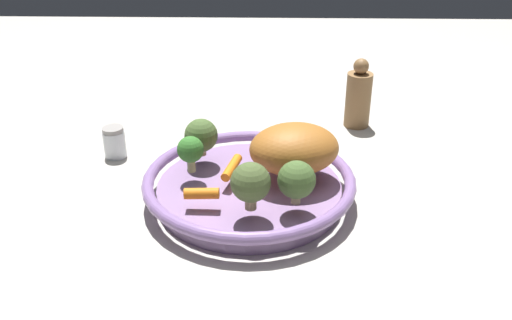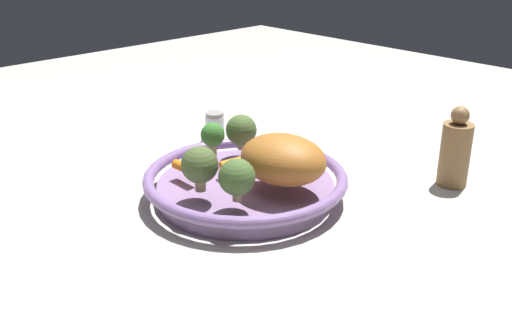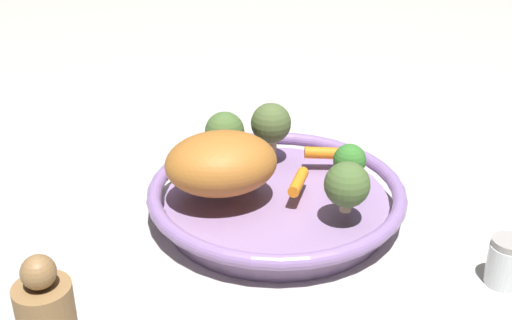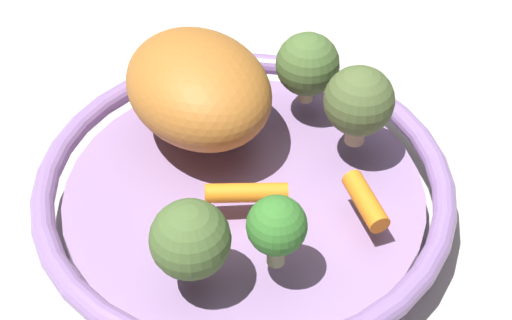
{
  "view_description": "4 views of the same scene",
  "coord_description": "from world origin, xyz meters",
  "px_view_note": "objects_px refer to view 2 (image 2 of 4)",
  "views": [
    {
      "loc": [
        0.79,
        0.03,
        0.49
      ],
      "look_at": [
        -0.01,
        0.01,
        0.07
      ],
      "focal_mm": 39.23,
      "sensor_mm": 36.0,
      "label": 1
    },
    {
      "loc": [
        0.62,
        0.68,
        0.45
      ],
      "look_at": [
        -0.0,
        0.02,
        0.08
      ],
      "focal_mm": 41.49,
      "sensor_mm": 36.0,
      "label": 2
    },
    {
      "loc": [
        -0.77,
        0.03,
        0.48
      ],
      "look_at": [
        -0.0,
        0.03,
        0.09
      ],
      "focal_mm": 46.5,
      "sensor_mm": 36.0,
      "label": 3
    },
    {
      "loc": [
        -0.14,
        -0.41,
        0.48
      ],
      "look_at": [
        0.0,
        -0.03,
        0.09
      ],
      "focal_mm": 52.32,
      "sensor_mm": 36.0,
      "label": 4
    }
  ],
  "objects_px": {
    "broccoli_floret_mid": "(200,165)",
    "broccoli_floret_small": "(237,177)",
    "broccoli_floret_edge": "(241,130)",
    "roast_chicken_piece": "(283,159)",
    "salt_shaker": "(215,126)",
    "broccoli_floret_large": "(213,135)",
    "baby_carrot_back": "(237,161)",
    "pepper_mill": "(455,151)",
    "baby_carrot_near_rim": "(185,168)",
    "serving_bowl": "(246,184)"
  },
  "relations": [
    {
      "from": "baby_carrot_near_rim",
      "to": "broccoli_floret_edge",
      "type": "height_order",
      "value": "broccoli_floret_edge"
    },
    {
      "from": "baby_carrot_back",
      "to": "broccoli_floret_edge",
      "type": "height_order",
      "value": "broccoli_floret_edge"
    },
    {
      "from": "serving_bowl",
      "to": "roast_chicken_piece",
      "type": "bearing_deg",
      "value": 102.12
    },
    {
      "from": "salt_shaker",
      "to": "broccoli_floret_small",
      "type": "bearing_deg",
      "value": 54.8
    },
    {
      "from": "baby_carrot_near_rim",
      "to": "serving_bowl",
      "type": "bearing_deg",
      "value": 137.97
    },
    {
      "from": "broccoli_floret_large",
      "to": "broccoli_floret_small",
      "type": "height_order",
      "value": "broccoli_floret_small"
    },
    {
      "from": "broccoli_floret_mid",
      "to": "pepper_mill",
      "type": "bearing_deg",
      "value": 152.55
    },
    {
      "from": "serving_bowl",
      "to": "baby_carrot_near_rim",
      "type": "xyz_separation_m",
      "value": [
        0.08,
        -0.07,
        0.03
      ]
    },
    {
      "from": "broccoli_floret_edge",
      "to": "baby_carrot_near_rim",
      "type": "bearing_deg",
      "value": 6.18
    },
    {
      "from": "roast_chicken_piece",
      "to": "baby_carrot_back",
      "type": "distance_m",
      "value": 0.11
    },
    {
      "from": "broccoli_floret_large",
      "to": "broccoli_floret_small",
      "type": "distance_m",
      "value": 0.19
    },
    {
      "from": "roast_chicken_piece",
      "to": "broccoli_floret_small",
      "type": "height_order",
      "value": "roast_chicken_piece"
    },
    {
      "from": "broccoli_floret_small",
      "to": "salt_shaker",
      "type": "bearing_deg",
      "value": -125.2
    },
    {
      "from": "broccoli_floret_large",
      "to": "broccoli_floret_edge",
      "type": "xyz_separation_m",
      "value": [
        -0.06,
        0.01,
        -0.0
      ]
    },
    {
      "from": "broccoli_floret_edge",
      "to": "salt_shaker",
      "type": "bearing_deg",
      "value": -115.23
    },
    {
      "from": "baby_carrot_near_rim",
      "to": "pepper_mill",
      "type": "bearing_deg",
      "value": 143.14
    },
    {
      "from": "pepper_mill",
      "to": "salt_shaker",
      "type": "bearing_deg",
      "value": -71.99
    },
    {
      "from": "salt_shaker",
      "to": "pepper_mill",
      "type": "distance_m",
      "value": 0.5
    },
    {
      "from": "serving_bowl",
      "to": "baby_carrot_near_rim",
      "type": "bearing_deg",
      "value": -42.03
    },
    {
      "from": "baby_carrot_back",
      "to": "broccoli_floret_small",
      "type": "xyz_separation_m",
      "value": [
        0.09,
        0.1,
        0.03
      ]
    },
    {
      "from": "broccoli_floret_edge",
      "to": "pepper_mill",
      "type": "relative_size",
      "value": 0.45
    },
    {
      "from": "salt_shaker",
      "to": "serving_bowl",
      "type": "bearing_deg",
      "value": 59.98
    },
    {
      "from": "broccoli_floret_large",
      "to": "salt_shaker",
      "type": "relative_size",
      "value": 1.02
    },
    {
      "from": "broccoli_floret_small",
      "to": "broccoli_floret_edge",
      "type": "bearing_deg",
      "value": -134.09
    },
    {
      "from": "serving_bowl",
      "to": "broccoli_floret_small",
      "type": "distance_m",
      "value": 0.13
    },
    {
      "from": "roast_chicken_piece",
      "to": "broccoli_floret_small",
      "type": "relative_size",
      "value": 2.17
    },
    {
      "from": "serving_bowl",
      "to": "baby_carrot_back",
      "type": "bearing_deg",
      "value": -105.16
    },
    {
      "from": "baby_carrot_near_rim",
      "to": "salt_shaker",
      "type": "bearing_deg",
      "value": -139.77
    },
    {
      "from": "serving_bowl",
      "to": "pepper_mill",
      "type": "bearing_deg",
      "value": 144.55
    },
    {
      "from": "serving_bowl",
      "to": "broccoli_floret_mid",
      "type": "bearing_deg",
      "value": 3.3
    },
    {
      "from": "roast_chicken_piece",
      "to": "broccoli_floret_mid",
      "type": "bearing_deg",
      "value": -29.55
    },
    {
      "from": "broccoli_floret_mid",
      "to": "broccoli_floret_small",
      "type": "xyz_separation_m",
      "value": [
        -0.02,
        0.07,
        -0.0
      ]
    },
    {
      "from": "broccoli_floret_mid",
      "to": "broccoli_floret_edge",
      "type": "height_order",
      "value": "broccoli_floret_mid"
    },
    {
      "from": "roast_chicken_piece",
      "to": "salt_shaker",
      "type": "relative_size",
      "value": 2.44
    },
    {
      "from": "broccoli_floret_large",
      "to": "roast_chicken_piece",
      "type": "bearing_deg",
      "value": 92.65
    },
    {
      "from": "serving_bowl",
      "to": "roast_chicken_piece",
      "type": "xyz_separation_m",
      "value": [
        -0.02,
        0.07,
        0.06
      ]
    },
    {
      "from": "broccoli_floret_edge",
      "to": "pepper_mill",
      "type": "distance_m",
      "value": 0.38
    },
    {
      "from": "broccoli_floret_edge",
      "to": "salt_shaker",
      "type": "xyz_separation_m",
      "value": [
        -0.08,
        -0.18,
        -0.06
      ]
    },
    {
      "from": "baby_carrot_back",
      "to": "broccoli_floret_large",
      "type": "bearing_deg",
      "value": -90.06
    },
    {
      "from": "roast_chicken_piece",
      "to": "salt_shaker",
      "type": "bearing_deg",
      "value": -112.05
    },
    {
      "from": "broccoli_floret_mid",
      "to": "pepper_mill",
      "type": "xyz_separation_m",
      "value": [
        -0.41,
        0.21,
        -0.03
      ]
    },
    {
      "from": "serving_bowl",
      "to": "salt_shaker",
      "type": "distance_m",
      "value": 0.3
    },
    {
      "from": "baby_carrot_back",
      "to": "broccoli_floret_mid",
      "type": "distance_m",
      "value": 0.12
    },
    {
      "from": "broccoli_floret_large",
      "to": "salt_shaker",
      "type": "xyz_separation_m",
      "value": [
        -0.14,
        -0.17,
        -0.06
      ]
    },
    {
      "from": "pepper_mill",
      "to": "roast_chicken_piece",
      "type": "bearing_deg",
      "value": -26.58
    },
    {
      "from": "broccoli_floret_mid",
      "to": "salt_shaker",
      "type": "relative_size",
      "value": 1.22
    },
    {
      "from": "broccoli_floret_mid",
      "to": "broccoli_floret_edge",
      "type": "distance_m",
      "value": 0.19
    },
    {
      "from": "baby_carrot_back",
      "to": "broccoli_floret_edge",
      "type": "xyz_separation_m",
      "value": [
        -0.06,
        -0.06,
        0.03
      ]
    },
    {
      "from": "broccoli_floret_edge",
      "to": "roast_chicken_piece",
      "type": "bearing_deg",
      "value": 71.7
    },
    {
      "from": "broccoli_floret_edge",
      "to": "salt_shaker",
      "type": "relative_size",
      "value": 1.09
    }
  ]
}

